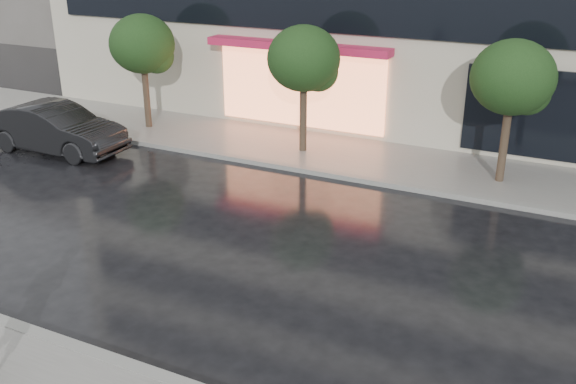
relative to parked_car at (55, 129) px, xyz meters
The scene contains 7 objects.
ground 12.15m from the parked_car, 33.79° to the right, with size 120.00×120.00×0.00m, color black.
sidewalk_far 10.69m from the parked_car, 19.20° to the left, with size 60.00×3.50×0.12m, color slate.
curb_far 10.25m from the parked_car, ahead, with size 60.00×0.25×0.14m, color gray.
tree_far_west 4.09m from the parked_car, 70.95° to the left, with size 2.20×2.20×3.99m.
tree_mid_west 8.15m from the parked_car, 24.75° to the left, with size 2.20×2.20×3.99m.
tree_mid_east 13.71m from the parked_car, 14.06° to the left, with size 2.20×2.20×3.99m.
parked_car is the anchor object (origin of this frame).
Camera 1 is at (5.04, -7.44, 6.55)m, focal length 40.00 mm.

